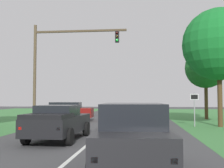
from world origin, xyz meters
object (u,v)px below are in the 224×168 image
Objects in this scene: red_suv_near at (133,137)px; traffic_light at (58,58)px; crossing_suv_far at (68,111)px; extra_tree_2 at (206,68)px; oak_tree_right at (219,44)px; keep_moving_sign at (194,105)px; pickup_truck_lead at (58,122)px.

red_suv_near is 16.41m from traffic_light.
traffic_light reaches higher than crossing_suv_far.
extra_tree_2 is at bearing 14.62° from crossing_suv_far.
crossing_suv_far is at bearing 160.57° from oak_tree_right.
oak_tree_right is (1.89, -0.03, 4.61)m from keep_moving_sign.
traffic_light is 1.72× the size of crossing_suv_far.
red_suv_near is 0.62× the size of extra_tree_2.
red_suv_near is 0.52× the size of oak_tree_right.
keep_moving_sign is at bearing 44.02° from pickup_truck_lead.
crossing_suv_far is (-11.17, 4.58, -0.72)m from keep_moving_sign.
crossing_suv_far is (-2.91, 12.57, 0.00)m from pickup_truck_lead.
pickup_truck_lead is at bearing -124.12° from extra_tree_2.
traffic_light is at bearing 178.49° from keep_moving_sign.
pickup_truck_lead is 1.14× the size of crossing_suv_far.
extra_tree_2 reaches higher than red_suv_near.
oak_tree_right reaches higher than keep_moving_sign.
traffic_light is at bearing 114.81° from red_suv_near.
oak_tree_right is at bearing 66.31° from red_suv_near.
red_suv_near is 0.57× the size of traffic_light.
traffic_light is at bearing 178.60° from oak_tree_right.
pickup_truck_lead is at bearing 123.38° from red_suv_near.
red_suv_near is 0.86× the size of pickup_truck_lead.
extra_tree_2 is (6.97, 22.26, 4.33)m from red_suv_near.
oak_tree_right is 14.85m from crossing_suv_far.
red_suv_near is 23.73m from extra_tree_2.
traffic_light is 3.17× the size of keep_moving_sign.
keep_moving_sign is 12.10m from crossing_suv_far.
traffic_light reaches higher than pickup_truck_lead.
traffic_light is 0.91× the size of oak_tree_right.
traffic_light reaches higher than extra_tree_2.
oak_tree_right reaches higher than red_suv_near.
crossing_suv_far is at bearing 157.70° from keep_moving_sign.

